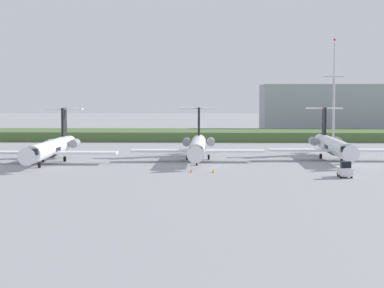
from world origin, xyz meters
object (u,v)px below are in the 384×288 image
object	(u,v)px
regional_jet_third	(333,145)
antenna_mast	(334,103)
regional_jet_nearest	(51,148)
baggage_tug	(345,170)
regional_jet_second	(198,146)
safety_cone_front_marker	(191,170)
safety_cone_mid_marker	(213,171)

from	to	relation	value
regional_jet_third	antenna_mast	distance (m)	27.42
regional_jet_nearest	regional_jet_third	distance (m)	48.88
regional_jet_third	baggage_tug	xyz separation A→B (m)	(-2.78, -25.46, -1.53)
regional_jet_second	baggage_tug	xyz separation A→B (m)	(21.04, -23.19, -1.53)
antenna_mast	safety_cone_front_marker	size ratio (longest dim) A/B	42.17
antenna_mast	baggage_tug	xyz separation A→B (m)	(-7.25, -51.57, -8.62)
regional_jet_second	antenna_mast	world-z (taller)	antenna_mast
baggage_tug	regional_jet_second	bearing A→B (deg)	132.22
safety_cone_mid_marker	regional_jet_nearest	bearing A→B (deg)	152.85
baggage_tug	antenna_mast	bearing A→B (deg)	82.00
regional_jet_nearest	regional_jet_second	size ratio (longest dim) A/B	1.00
baggage_tug	safety_cone_front_marker	bearing A→B (deg)	165.55
regional_jet_second	baggage_tug	size ratio (longest dim) A/B	9.69
regional_jet_second	safety_cone_mid_marker	xyz separation A→B (m)	(2.71, -18.20, -2.26)
regional_jet_third	antenna_mast	world-z (taller)	antenna_mast
regional_jet_second	baggage_tug	world-z (taller)	regional_jet_second
regional_jet_nearest	antenna_mast	xyz separation A→B (m)	(52.93, 32.56, 7.09)
antenna_mast	baggage_tug	size ratio (longest dim) A/B	7.25
regional_jet_second	regional_jet_third	size ratio (longest dim) A/B	1.00
regional_jet_third	safety_cone_front_marker	bearing A→B (deg)	-140.81
antenna_mast	regional_jet_second	bearing A→B (deg)	-134.91
baggage_tug	regional_jet_third	bearing A→B (deg)	83.77
antenna_mast	baggage_tug	distance (m)	52.78
antenna_mast	baggage_tug	world-z (taller)	antenna_mast
regional_jet_third	antenna_mast	bearing A→B (deg)	80.28
regional_jet_nearest	antenna_mast	bearing A→B (deg)	31.60
regional_jet_second	safety_cone_front_marker	bearing A→B (deg)	-91.89
antenna_mast	regional_jet_third	bearing A→B (deg)	-99.72
antenna_mast	safety_cone_mid_marker	size ratio (longest dim) A/B	42.17
regional_jet_third	baggage_tug	distance (m)	25.66
regional_jet_third	safety_cone_mid_marker	xyz separation A→B (m)	(-21.11, -20.47, -2.26)
regional_jet_third	regional_jet_nearest	bearing A→B (deg)	-172.41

